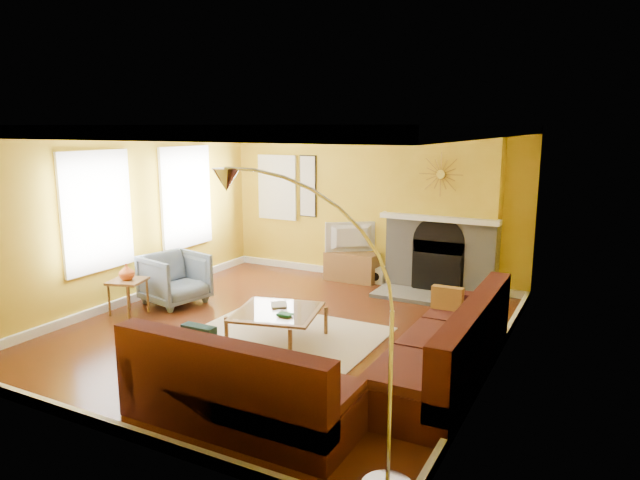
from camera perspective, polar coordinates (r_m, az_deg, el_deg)
The scene contains 27 objects.
floor at distance 7.79m, azimuth -3.69°, elevation -9.00°, with size 5.50×6.00×0.02m, color #602B14.
ceiling at distance 7.30m, azimuth -3.97°, elevation 11.45°, with size 5.50×6.00×0.02m, color white.
wall_back at distance 10.08m, azimuth 5.13°, elevation 3.64°, with size 5.50×0.02×2.70m, color gold.
wall_front at distance 5.17m, azimuth -21.52°, elevation -4.53°, with size 5.50×0.02×2.70m, color gold.
wall_left at distance 9.16m, azimuth -18.75°, elevation 2.30°, with size 0.02×6.00×2.70m, color gold.
wall_right at distance 6.46m, azimuth 17.59°, elevation -1.20°, with size 0.02×6.00×2.70m, color gold.
baseboard at distance 7.76m, azimuth -3.70°, elevation -8.51°, with size 5.50×6.00×0.12m, color white, non-canonical shape.
crown_molding at distance 7.30m, azimuth -3.96°, elevation 10.90°, with size 5.50×6.00×0.12m, color white, non-canonical shape.
window_left_near at distance 10.04m, azimuth -13.30°, elevation 4.21°, with size 0.06×1.22×1.72m, color white.
window_left_far at distance 8.71m, azimuth -21.47°, elevation 2.67°, with size 0.06×1.22×1.72m, color white.
window_back at distance 10.88m, azimuth -4.27°, elevation 5.28°, with size 0.82×0.06×1.22m, color white.
wall_art at distance 10.56m, azimuth -1.24°, elevation 5.39°, with size 0.34×0.04×1.14m, color white.
fireplace at distance 9.45m, azimuth 12.22°, elevation 2.91°, with size 1.80×0.40×2.70m, color gray, non-canonical shape.
mantel at distance 9.24m, azimuth 11.79°, elevation 2.11°, with size 1.92×0.22×0.08m, color white.
hearth at distance 9.22m, azimuth 10.95°, elevation -5.66°, with size 1.80×0.70×0.06m, color gray.
sunburst at distance 9.17m, azimuth 11.99°, elevation 6.45°, with size 0.70×0.04×0.70m, color olive, non-canonical shape.
rug at distance 7.58m, azimuth -3.29°, elevation -9.44°, with size 2.40×1.80×0.02m, color beige.
sectional_sofa at distance 6.31m, azimuth 2.15°, elevation -9.48°, with size 2.92×3.61×0.90m, color #471916, non-canonical shape.
coffee_table at distance 7.36m, azimuth -4.28°, elevation -8.49°, with size 1.02×1.02×0.40m, color white, non-canonical shape.
media_console at distance 10.09m, azimuth 3.19°, elevation -2.66°, with size 0.92×0.42×0.51m, color olive.
tv at distance 9.98m, azimuth 3.22°, elevation 0.23°, with size 0.92×0.12×0.53m, color black.
subwoofer at distance 10.03m, azimuth 5.85°, elevation -3.49°, with size 0.27×0.27×0.27m, color white.
armchair at distance 9.05m, azimuth -14.30°, elevation -3.76°, with size 0.84×0.86×0.78m, color slate.
side_table at distance 8.75m, azimuth -18.61°, elevation -5.43°, with size 0.47×0.47×0.52m, color olive, non-canonical shape.
vase at distance 8.65m, azimuth -18.77°, elevation -3.04°, with size 0.23×0.23×0.24m, color #D8591E.
book at distance 7.45m, azimuth -4.90°, elevation -6.51°, with size 0.20×0.27×0.03m, color white.
arc_lamp at distance 4.37m, azimuth -0.87°, elevation -8.90°, with size 1.48×0.36×2.36m, color silver, non-canonical shape.
Camera 1 is at (3.81, -6.23, 2.69)m, focal length 32.00 mm.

